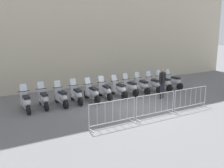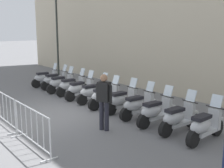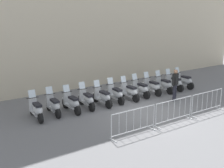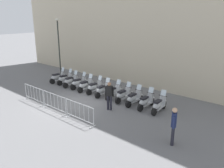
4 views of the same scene
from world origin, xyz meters
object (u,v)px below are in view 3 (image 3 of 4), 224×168
(motorcycle_4, at_px, (103,97))
(barrier_segment_0, at_px, (134,122))
(barrier_segment_2, at_px, (207,102))
(motorcycle_0, at_px, (36,110))
(motorcycle_5, at_px, (116,94))
(motorcycle_6, at_px, (130,92))
(motorcycle_8, at_px, (152,87))
(officer_near_row_end, at_px, (175,83))
(motorcycle_2, at_px, (72,103))
(motorcycle_10, at_px, (174,83))
(motorcycle_9, at_px, (164,85))
(motorcycle_1, at_px, (54,106))
(motorcycle_11, at_px, (184,81))
(motorcycle_3, at_px, (87,100))
(motorcycle_7, at_px, (140,89))
(barrier_segment_1, at_px, (174,111))

(motorcycle_4, distance_m, barrier_segment_0, 3.83)
(barrier_segment_0, height_order, barrier_segment_2, same)
(motorcycle_0, height_order, motorcycle_5, same)
(motorcycle_6, distance_m, barrier_segment_2, 4.14)
(motorcycle_8, distance_m, officer_near_row_end, 1.70)
(motorcycle_5, height_order, officer_near_row_end, officer_near_row_end)
(motorcycle_2, xyz_separation_m, motorcycle_10, (6.92, -0.92, 0.00))
(motorcycle_5, xyz_separation_m, motorcycle_9, (3.45, -0.52, 0.00))
(motorcycle_1, relative_size, motorcycle_8, 1.00)
(motorcycle_6, xyz_separation_m, barrier_segment_0, (-3.16, -3.32, 0.07))
(motorcycle_5, distance_m, officer_near_row_end, 3.26)
(motorcycle_9, bearing_deg, motorcycle_6, 172.89)
(motorcycle_0, xyz_separation_m, motorcycle_10, (8.65, -1.19, 0.00))
(motorcycle_9, relative_size, barrier_segment_2, 0.81)
(motorcycle_1, distance_m, motorcycle_11, 8.73)
(motorcycle_3, xyz_separation_m, motorcycle_7, (3.47, -0.45, 0.00))
(motorcycle_5, bearing_deg, barrier_segment_0, -123.20)
(motorcycle_2, relative_size, motorcycle_9, 1.00)
(barrier_segment_2, bearing_deg, motorcycle_6, 107.44)
(motorcycle_4, height_order, barrier_segment_2, motorcycle_4)
(motorcycle_10, height_order, motorcycle_11, same)
(motorcycle_9, bearing_deg, motorcycle_10, -6.91)
(motorcycle_11, bearing_deg, motorcycle_9, 172.81)
(motorcycle_0, relative_size, motorcycle_8, 1.00)
(motorcycle_4, height_order, barrier_segment_0, motorcycle_4)
(officer_near_row_end, bearing_deg, motorcycle_11, 24.69)
(motorcycle_9, xyz_separation_m, barrier_segment_1, (-3.55, -3.31, 0.07))
(motorcycle_10, bearing_deg, motorcycle_4, 172.75)
(motorcycle_0, bearing_deg, motorcycle_3, -6.92)
(motorcycle_2, distance_m, motorcycle_11, 7.86)
(motorcycle_9, distance_m, barrier_segment_0, 6.49)
(motorcycle_8, height_order, officer_near_row_end, officer_near_row_end)
(motorcycle_9, xyz_separation_m, barrier_segment_0, (-5.76, -3.00, 0.07))
(motorcycle_6, xyz_separation_m, motorcycle_11, (4.33, -0.54, 0.00))
(officer_near_row_end, bearing_deg, barrier_segment_0, -162.14)
(motorcycle_3, height_order, barrier_segment_0, motorcycle_3)
(motorcycle_3, xyz_separation_m, motorcycle_6, (2.59, -0.45, 0.00))
(motorcycle_6, bearing_deg, officer_near_row_end, -45.93)
(motorcycle_7, bearing_deg, motorcycle_3, 172.63)
(motorcycle_0, relative_size, motorcycle_9, 1.00)
(motorcycle_6, distance_m, motorcycle_7, 0.88)
(motorcycle_7, bearing_deg, motorcycle_11, -8.88)
(motorcycle_0, bearing_deg, motorcycle_5, -7.42)
(motorcycle_2, bearing_deg, motorcycle_6, -8.08)
(motorcycle_4, bearing_deg, barrier_segment_1, -78.74)
(motorcycle_0, bearing_deg, motorcycle_9, -7.93)
(motorcycle_3, distance_m, motorcycle_4, 0.88)
(motorcycle_11, bearing_deg, motorcycle_6, 172.86)
(motorcycle_0, relative_size, motorcycle_2, 1.00)
(barrier_segment_1, bearing_deg, motorcycle_1, 127.40)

